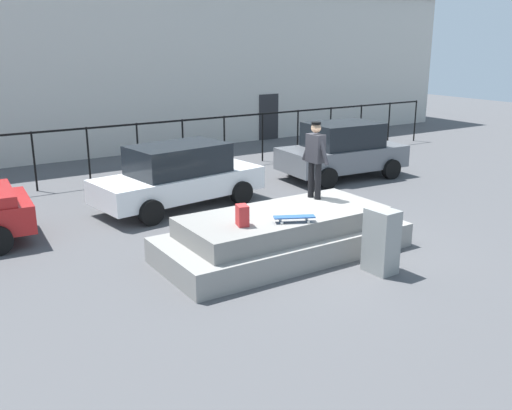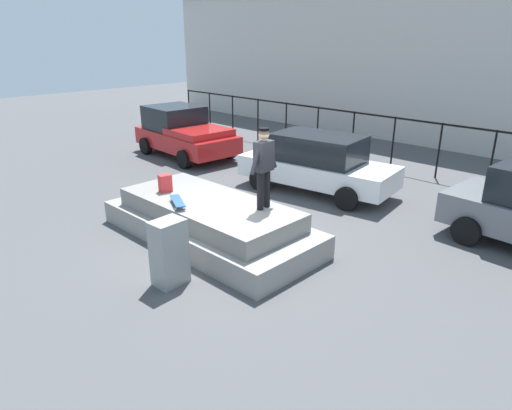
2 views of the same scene
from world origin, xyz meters
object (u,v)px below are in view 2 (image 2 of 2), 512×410
car_white_sedan_mid (317,163)px  utility_box (169,253)px  skateboarder (264,163)px  car_red_pickup_near (184,132)px  skateboard (178,201)px  backpack (165,183)px

car_white_sedan_mid → utility_box: size_ratio=3.77×
skateboarder → car_red_pickup_near: size_ratio=0.38×
skateboard → car_white_sedan_mid: size_ratio=0.17×
skateboarder → car_red_pickup_near: skateboarder is taller
skateboard → car_white_sedan_mid: (-0.09, 5.04, -0.16)m
skateboarder → utility_box: (-0.18, -2.31, -1.26)m
backpack → car_white_sedan_mid: bearing=3.9°
skateboarder → skateboard: bearing=-140.3°
car_red_pickup_near → utility_box: bearing=-38.9°
skateboarder → utility_box: 2.64m
skateboard → car_white_sedan_mid: bearing=91.0°
backpack → car_white_sedan_mid: car_white_sedan_mid is taller
skateboarder → skateboard: size_ratio=2.10×
skateboarder → car_white_sedan_mid: bearing=111.2°
car_white_sedan_mid → utility_box: bearing=-77.9°
skateboarder → car_white_sedan_mid: size_ratio=0.36×
backpack → car_red_pickup_near: 6.98m
skateboard → car_red_pickup_near: car_red_pickup_near is taller
car_red_pickup_near → car_white_sedan_mid: size_ratio=0.94×
utility_box → skateboarder: bearing=82.6°
skateboarder → skateboard: (-1.42, -1.18, -0.88)m
car_red_pickup_near → skateboarder: bearing=-25.9°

